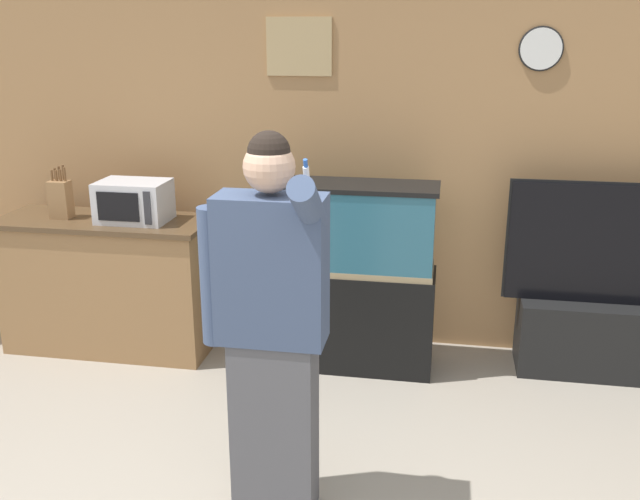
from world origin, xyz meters
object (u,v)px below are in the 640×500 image
object	(u,v)px
microwave	(134,201)
tv_on_stand	(617,319)
knife_block	(61,199)
person_standing	(270,327)
counter_island	(109,284)
aquarium_on_stand	(350,277)

from	to	relation	value
microwave	tv_on_stand	distance (m)	3.26
microwave	knife_block	distance (m)	0.52
person_standing	microwave	bearing A→B (deg)	130.56
microwave	tv_on_stand	xyz separation A→B (m)	(3.18, 0.21, -0.70)
counter_island	tv_on_stand	size ratio (longest dim) A/B	0.98
knife_block	aquarium_on_stand	bearing A→B (deg)	1.22
counter_island	aquarium_on_stand	bearing A→B (deg)	0.56
counter_island	knife_block	distance (m)	0.67
knife_block	aquarium_on_stand	distance (m)	2.03
knife_block	microwave	bearing A→B (deg)	1.30
person_standing	aquarium_on_stand	bearing A→B (deg)	84.83
microwave	aquarium_on_stand	world-z (taller)	aquarium_on_stand
counter_island	tv_on_stand	xyz separation A→B (m)	(3.42, 0.19, -0.09)
counter_island	microwave	world-z (taller)	microwave
aquarium_on_stand	person_standing	size ratio (longest dim) A/B	0.70
counter_island	person_standing	bearing A→B (deg)	-44.91
microwave	tv_on_stand	size ratio (longest dim) A/B	0.31
knife_block	tv_on_stand	bearing A→B (deg)	3.39
microwave	person_standing	size ratio (longest dim) A/B	0.26
counter_island	microwave	xyz separation A→B (m)	(0.24, -0.01, 0.61)
counter_island	aquarium_on_stand	size ratio (longest dim) A/B	1.17
microwave	aquarium_on_stand	size ratio (longest dim) A/B	0.37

